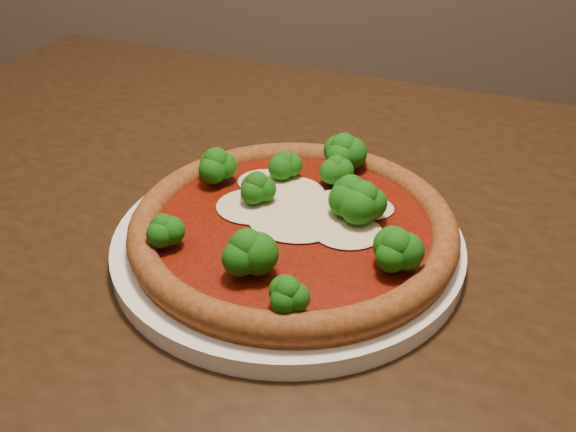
{
  "coord_description": "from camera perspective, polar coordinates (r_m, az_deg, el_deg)",
  "views": [
    {
      "loc": [
        0.23,
        -0.55,
        1.12
      ],
      "look_at": [
        0.2,
        -0.05,
        0.79
      ],
      "focal_mm": 40.0,
      "sensor_mm": 36.0,
      "label": 1
    }
  ],
  "objects": [
    {
      "name": "dining_table",
      "position": [
        0.71,
        2.68,
        -7.37
      ],
      "size": [
        1.51,
        1.23,
        0.75
      ],
      "rotation": [
        0.0,
        0.0,
        -0.31
      ],
      "color": "black",
      "rests_on": "floor"
    },
    {
      "name": "plate",
      "position": [
        0.62,
        0.0,
        -2.38
      ],
      "size": [
        0.34,
        0.34,
        0.02
      ],
      "primitive_type": "cylinder",
      "color": "white",
      "rests_on": "dining_table"
    },
    {
      "name": "pizza",
      "position": [
        0.61,
        0.67,
        -0.42
      ],
      "size": [
        0.31,
        0.31,
        0.06
      ],
      "rotation": [
        0.0,
        0.0,
        0.28
      ],
      "color": "brown",
      "rests_on": "plate"
    }
  ]
}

